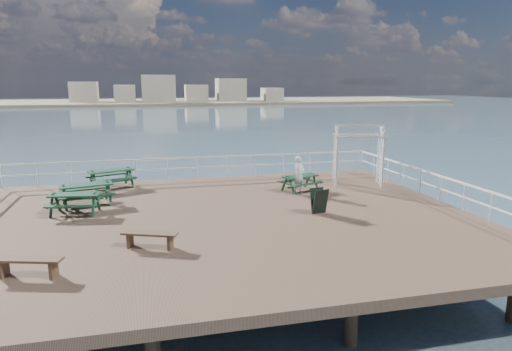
% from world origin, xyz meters
% --- Properties ---
extents(ground, '(18.00, 14.00, 0.30)m').
position_xyz_m(ground, '(0.00, 0.00, -0.15)').
color(ground, brown).
rests_on(ground, ground).
extents(sea_backdrop, '(300.00, 300.00, 9.20)m').
position_xyz_m(sea_backdrop, '(12.54, 134.07, -0.51)').
color(sea_backdrop, '#3E5B69').
rests_on(sea_backdrop, ground).
extents(railing, '(17.77, 13.76, 1.10)m').
position_xyz_m(railing, '(-0.07, 2.57, 0.87)').
color(railing, silver).
rests_on(railing, ground).
extents(picnic_table_a, '(2.24, 1.96, 0.94)m').
position_xyz_m(picnic_table_a, '(-4.76, 2.92, 0.60)').
color(picnic_table_a, '#153A22').
rests_on(picnic_table_a, ground).
extents(picnic_table_b, '(2.35, 2.12, 0.94)m').
position_xyz_m(picnic_table_b, '(-4.02, 5.75, 0.60)').
color(picnic_table_b, '#153A22').
rests_on(picnic_table_b, ground).
extents(picnic_table_c, '(1.94, 1.76, 0.78)m').
position_xyz_m(picnic_table_c, '(4.07, 3.18, 0.50)').
color(picnic_table_c, '#153A22').
rests_on(picnic_table_c, ground).
extents(picnic_table_d, '(1.95, 1.67, 0.85)m').
position_xyz_m(picnic_table_d, '(-5.03, 1.71, 0.54)').
color(picnic_table_d, '#153A22').
rests_on(picnic_table_d, ground).
extents(flat_bench_near, '(1.65, 0.97, 0.47)m').
position_xyz_m(flat_bench_near, '(-2.44, -2.49, 0.35)').
color(flat_bench_near, brown).
rests_on(flat_bench_near, ground).
extents(flat_bench_far, '(1.72, 0.85, 0.48)m').
position_xyz_m(flat_bench_far, '(-5.37, -3.83, 0.36)').
color(flat_bench_far, brown).
rests_on(flat_bench_far, ground).
extents(trellis_arbor, '(2.50, 1.82, 2.79)m').
position_xyz_m(trellis_arbor, '(7.05, 3.69, 1.24)').
color(trellis_arbor, silver).
rests_on(trellis_arbor, ground).
extents(sandwich_board, '(0.65, 0.53, 0.94)m').
position_xyz_m(sandwich_board, '(3.59, -0.33, 0.46)').
color(sandwich_board, black).
rests_on(sandwich_board, ground).
extents(person, '(0.69, 0.59, 1.59)m').
position_xyz_m(person, '(3.89, 2.82, 0.80)').
color(person, white).
rests_on(person, ground).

